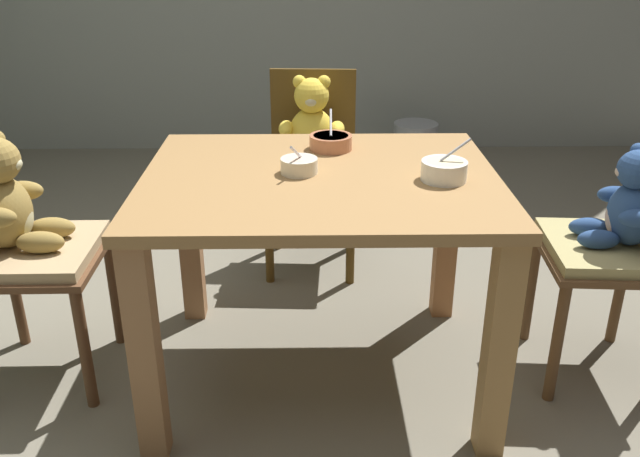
% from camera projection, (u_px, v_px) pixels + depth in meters
% --- Properties ---
extents(ground_plane, '(5.20, 5.20, 0.04)m').
position_uv_depth(ground_plane, '(320.00, 376.00, 2.30)').
color(ground_plane, '#6E6858').
extents(dining_table, '(1.05, 0.86, 0.70)m').
position_uv_depth(dining_table, '(320.00, 216.00, 2.06)').
color(dining_table, olive).
rests_on(dining_table, ground_plane).
extents(teddy_chair_near_right, '(0.40, 0.43, 0.94)m').
position_uv_depth(teddy_chair_near_right, '(622.00, 229.00, 2.10)').
color(teddy_chair_near_right, brown).
rests_on(teddy_chair_near_right, ground_plane).
extents(teddy_chair_far_center, '(0.42, 0.40, 0.83)m').
position_uv_depth(teddy_chair_far_center, '(312.00, 147.00, 2.84)').
color(teddy_chair_far_center, '#4F3815').
rests_on(teddy_chair_far_center, ground_plane).
extents(teddy_chair_near_left, '(0.41, 0.42, 0.87)m').
position_uv_depth(teddy_chair_near_left, '(15.00, 228.00, 2.07)').
color(teddy_chair_near_left, brown).
rests_on(teddy_chair_near_left, ground_plane).
extents(porridge_bowl_white_near_right, '(0.14, 0.13, 0.12)m').
position_uv_depth(porridge_bowl_white_near_right, '(444.00, 170.00, 1.95)').
color(porridge_bowl_white_near_right, white).
rests_on(porridge_bowl_white_near_right, dining_table).
extents(porridge_bowl_terracotta_far_center, '(0.14, 0.15, 0.12)m').
position_uv_depth(porridge_bowl_terracotta_far_center, '(331.00, 142.00, 2.22)').
color(porridge_bowl_terracotta_far_center, '#B96F4C').
rests_on(porridge_bowl_terracotta_far_center, dining_table).
extents(porridge_bowl_cream_center, '(0.11, 0.12, 0.10)m').
position_uv_depth(porridge_bowl_cream_center, '(299.00, 165.00, 2.01)').
color(porridge_bowl_cream_center, beige).
rests_on(porridge_bowl_cream_center, dining_table).
extents(metal_pail, '(0.27, 0.27, 0.27)m').
position_uv_depth(metal_pail, '(415.00, 144.00, 4.21)').
color(metal_pail, '#93969B').
rests_on(metal_pail, ground_plane).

